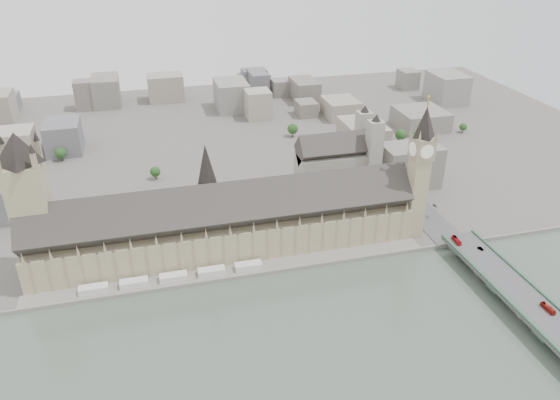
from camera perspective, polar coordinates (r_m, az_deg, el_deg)
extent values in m
plane|color=#595651|center=(376.70, -5.03, -7.00)|extent=(900.00, 900.00, 0.00)
cube|color=slate|center=(363.73, -4.61, -8.11)|extent=(600.00, 1.50, 3.00)
cube|color=slate|center=(370.05, -4.82, -7.51)|extent=(270.00, 15.00, 2.00)
cube|color=silver|center=(368.25, -18.92, -8.78)|extent=(18.00, 7.00, 4.00)
cube|color=silver|center=(366.18, -15.01, -8.36)|extent=(18.00, 7.00, 4.00)
cube|color=silver|center=(365.80, -11.08, -7.90)|extent=(18.00, 7.00, 4.00)
cube|color=silver|center=(367.13, -7.18, -7.40)|extent=(18.00, 7.00, 4.00)
cube|color=silver|center=(370.15, -3.32, -6.87)|extent=(18.00, 7.00, 4.00)
cube|color=tan|center=(386.47, -5.64, -3.83)|extent=(265.00, 40.00, 25.00)
cube|color=#312E2B|center=(375.19, -5.79, -0.89)|extent=(265.00, 40.73, 40.73)
cube|color=tan|center=(408.13, 13.98, 0.22)|extent=(12.00, 12.00, 62.00)
cube|color=gray|center=(392.18, 14.63, 5.28)|extent=(14.00, 14.00, 16.00)
cylinder|color=white|center=(395.63, 15.55, 5.36)|extent=(0.60, 10.00, 10.00)
cylinder|color=white|center=(388.84, 13.69, 5.20)|extent=(0.60, 10.00, 10.00)
cylinder|color=white|center=(397.98, 14.15, 5.67)|extent=(10.00, 0.60, 10.00)
cylinder|color=white|center=(386.44, 15.12, 4.87)|extent=(10.00, 0.60, 10.00)
cone|color=black|center=(385.61, 14.96, 7.88)|extent=(17.00, 17.00, 22.00)
cylinder|color=gold|center=(381.29, 15.22, 9.86)|extent=(1.00, 1.00, 6.00)
sphere|color=gold|center=(380.29, 15.29, 10.36)|extent=(2.00, 2.00, 2.00)
cone|color=gray|center=(396.32, 15.23, 7.31)|extent=(2.40, 2.40, 8.00)
cone|color=gray|center=(390.20, 13.55, 7.19)|extent=(2.40, 2.40, 8.00)
cone|color=gray|center=(385.87, 16.14, 6.63)|extent=(2.40, 2.40, 8.00)
cone|color=gray|center=(379.59, 14.43, 6.50)|extent=(2.40, 2.40, 8.00)
cube|color=tan|center=(382.62, -24.30, -1.99)|extent=(23.00, 23.00, 80.00)
cone|color=black|center=(362.61, -25.82, 4.90)|extent=(30.00, 30.00, 20.00)
cylinder|color=gray|center=(375.64, -7.51, 0.41)|extent=(12.00, 12.00, 20.00)
cone|color=black|center=(365.33, -7.74, 3.76)|extent=(13.00, 13.00, 28.00)
cube|color=#474749|center=(367.77, 23.78, -9.63)|extent=(25.00, 325.00, 10.25)
cube|color=#9E9B8E|center=(472.27, 5.42, 2.97)|extent=(60.00, 28.00, 34.00)
cube|color=#312E2B|center=(463.52, 5.54, 5.44)|extent=(60.00, 28.28, 28.28)
cube|color=#9E9B8E|center=(487.73, 8.58, 5.52)|extent=(12.00, 12.00, 64.00)
cube|color=#9E9B8E|center=(467.56, 9.70, 4.43)|extent=(12.00, 12.00, 64.00)
imported|color=red|center=(401.44, 17.96, -4.02)|extent=(3.51, 11.06, 3.03)
imported|color=#A01D14|center=(357.09, 26.20, -10.11)|extent=(2.78, 10.63, 2.94)
imported|color=gray|center=(398.75, 20.23, -4.78)|extent=(2.74, 4.79, 1.49)
imported|color=gray|center=(444.89, 15.90, -0.56)|extent=(1.93, 4.66, 1.35)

